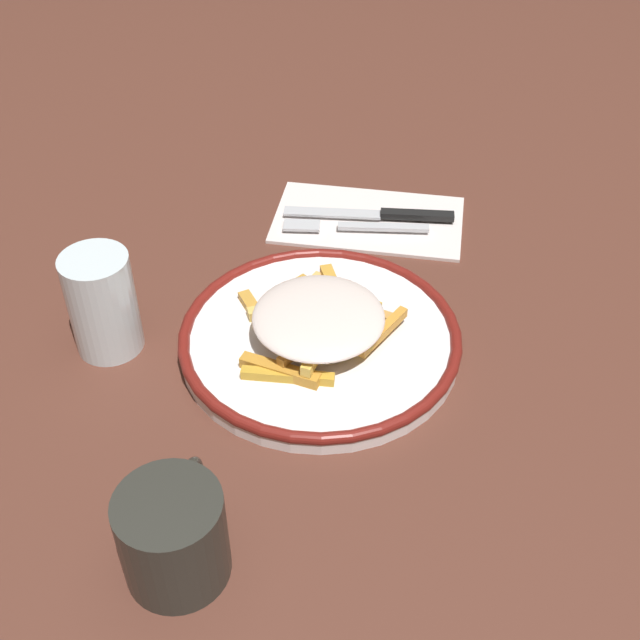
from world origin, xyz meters
TOP-DOWN VIEW (x-y plane):
  - ground_plane at (0.00, 0.00)m, footprint 2.60×2.60m
  - plate at (0.00, 0.00)m, footprint 0.29×0.29m
  - fries_heap at (-0.00, 0.00)m, footprint 0.17×0.18m
  - napkin at (0.24, -0.02)m, footprint 0.14×0.23m
  - fork at (0.21, -0.00)m, footprint 0.04×0.18m
  - knife at (0.24, -0.03)m, footprint 0.04×0.21m
  - water_glass at (-0.04, 0.21)m, footprint 0.07×0.07m
  - coffee_mug at (-0.27, 0.06)m, footprint 0.11×0.08m

SIDE VIEW (x-z plane):
  - ground_plane at x=0.00m, z-range 0.00..0.00m
  - napkin at x=0.24m, z-range 0.00..0.01m
  - fork at x=0.21m, z-range 0.01..0.01m
  - knife at x=0.24m, z-range 0.01..0.02m
  - plate at x=0.00m, z-range 0.00..0.02m
  - fries_heap at x=0.00m, z-range 0.02..0.06m
  - coffee_mug at x=-0.27m, z-range 0.00..0.09m
  - water_glass at x=-0.04m, z-range 0.00..0.11m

